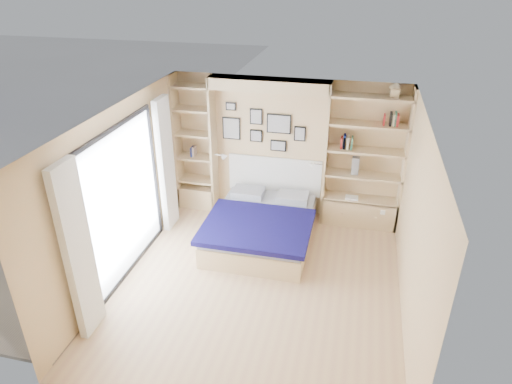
# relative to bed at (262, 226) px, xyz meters

# --- Properties ---
(ground) EXTENTS (4.50, 4.50, 0.00)m
(ground) POSITION_rel_bed_xyz_m (0.21, -1.17, -0.27)
(ground) COLOR tan
(ground) RESTS_ON ground
(room_shell) EXTENTS (4.50, 4.50, 4.50)m
(room_shell) POSITION_rel_bed_xyz_m (-0.18, 0.35, 0.80)
(room_shell) COLOR tan
(room_shell) RESTS_ON ground
(bed) EXTENTS (1.69, 2.12, 1.07)m
(bed) POSITION_rel_bed_xyz_m (0.00, 0.00, 0.00)
(bed) COLOR tan
(bed) RESTS_ON ground
(photo_gallery) EXTENTS (1.48, 0.02, 0.82)m
(photo_gallery) POSITION_rel_bed_xyz_m (-0.25, 1.06, 1.33)
(photo_gallery) COLOR black
(photo_gallery) RESTS_ON ground
(reading_lamps) EXTENTS (1.92, 0.12, 0.15)m
(reading_lamps) POSITION_rel_bed_xyz_m (-0.09, 0.83, 0.83)
(reading_lamps) COLOR silver
(reading_lamps) RESTS_ON ground
(shelf_decor) EXTENTS (3.51, 0.23, 2.03)m
(shelf_decor) POSITION_rel_bed_xyz_m (1.38, 0.90, 1.43)
(shelf_decor) COLOR #A51E1E
(shelf_decor) RESTS_ON ground
(deck) EXTENTS (3.20, 4.00, 0.05)m
(deck) POSITION_rel_bed_xyz_m (-3.39, -1.17, -0.27)
(deck) COLOR #726554
(deck) RESTS_ON ground
(deck_chair) EXTENTS (0.67, 0.95, 0.88)m
(deck_chair) POSITION_rel_bed_xyz_m (-2.73, -0.70, 0.15)
(deck_chair) COLOR tan
(deck_chair) RESTS_ON ground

